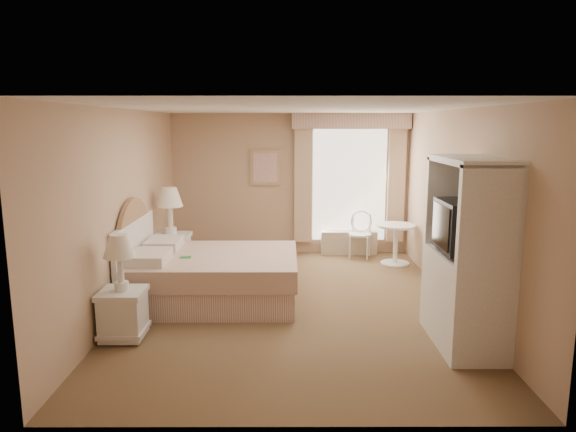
{
  "coord_description": "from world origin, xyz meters",
  "views": [
    {
      "loc": [
        -0.06,
        -6.37,
        2.31
      ],
      "look_at": [
        -0.05,
        0.3,
        1.11
      ],
      "focal_mm": 32.0,
      "sensor_mm": 36.0,
      "label": 1
    }
  ],
  "objects_px": {
    "cafe_chair": "(360,230)",
    "armoire": "(467,269)",
    "nightstand_far": "(171,243)",
    "bed": "(207,275)",
    "nightstand_near": "(122,301)",
    "round_table": "(396,238)"
  },
  "relations": [
    {
      "from": "cafe_chair",
      "to": "armoire",
      "type": "height_order",
      "value": "armoire"
    },
    {
      "from": "armoire",
      "to": "nightstand_far",
      "type": "bearing_deg",
      "value": 145.41
    },
    {
      "from": "bed",
      "to": "nightstand_near",
      "type": "bearing_deg",
      "value": -120.45
    },
    {
      "from": "nightstand_near",
      "to": "nightstand_far",
      "type": "bearing_deg",
      "value": 90.0
    },
    {
      "from": "round_table",
      "to": "armoire",
      "type": "bearing_deg",
      "value": -88.86
    },
    {
      "from": "nightstand_far",
      "to": "armoire",
      "type": "xyz_separation_m",
      "value": [
        3.65,
        -2.52,
        0.31
      ]
    },
    {
      "from": "nightstand_far",
      "to": "armoire",
      "type": "bearing_deg",
      "value": -34.59
    },
    {
      "from": "round_table",
      "to": "nightstand_far",
      "type": "bearing_deg",
      "value": -169.82
    },
    {
      "from": "nightstand_near",
      "to": "armoire",
      "type": "distance_m",
      "value": 3.68
    },
    {
      "from": "armoire",
      "to": "nightstand_near",
      "type": "bearing_deg",
      "value": 177.97
    },
    {
      "from": "nightstand_near",
      "to": "armoire",
      "type": "bearing_deg",
      "value": -2.03
    },
    {
      "from": "bed",
      "to": "nightstand_far",
      "type": "bearing_deg",
      "value": 121.79
    },
    {
      "from": "nightstand_far",
      "to": "round_table",
      "type": "xyz_separation_m",
      "value": [
        3.59,
        0.64,
        -0.06
      ]
    },
    {
      "from": "round_table",
      "to": "armoire",
      "type": "xyz_separation_m",
      "value": [
        0.06,
        -3.16,
        0.37
      ]
    },
    {
      "from": "nightstand_near",
      "to": "cafe_chair",
      "type": "xyz_separation_m",
      "value": [
        3.07,
        3.52,
        0.04
      ]
    },
    {
      "from": "round_table",
      "to": "cafe_chair",
      "type": "bearing_deg",
      "value": 136.79
    },
    {
      "from": "nightstand_far",
      "to": "cafe_chair",
      "type": "distance_m",
      "value": 3.27
    },
    {
      "from": "nightstand_far",
      "to": "armoire",
      "type": "relative_size",
      "value": 0.68
    },
    {
      "from": "cafe_chair",
      "to": "armoire",
      "type": "bearing_deg",
      "value": -65.17
    },
    {
      "from": "bed",
      "to": "cafe_chair",
      "type": "height_order",
      "value": "bed"
    },
    {
      "from": "nightstand_near",
      "to": "armoire",
      "type": "height_order",
      "value": "armoire"
    },
    {
      "from": "round_table",
      "to": "bed",
      "type": "bearing_deg",
      "value": -147.78
    }
  ]
}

